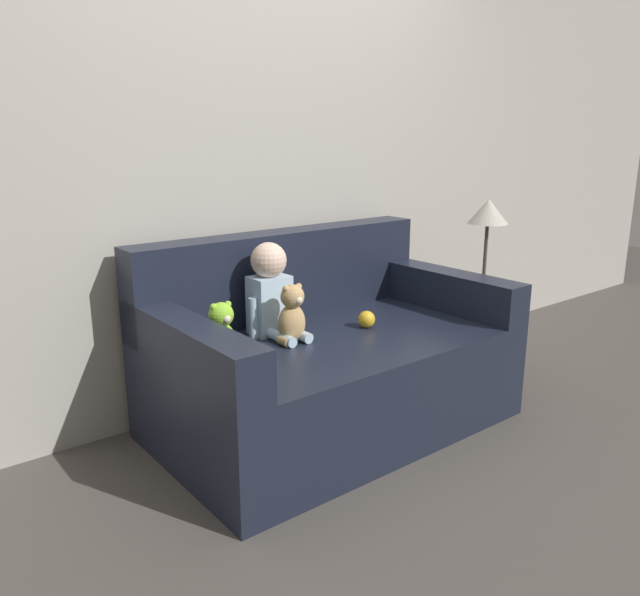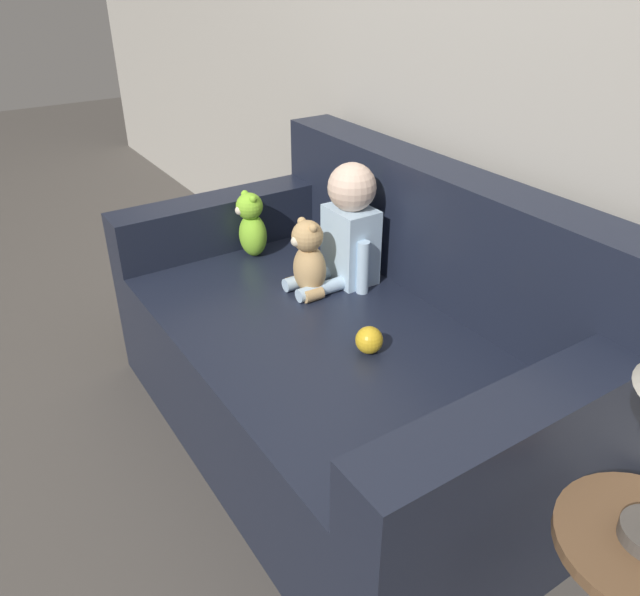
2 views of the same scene
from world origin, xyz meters
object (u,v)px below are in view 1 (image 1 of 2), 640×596
at_px(couch, 326,360).
at_px(side_table, 486,245).
at_px(plush_toy_side, 221,333).
at_px(toy_ball, 367,319).
at_px(person_baby, 271,291).
at_px(teddy_bear_brown, 292,315).

xyz_separation_m(couch, side_table, (1.05, -0.09, 0.45)).
bearing_deg(plush_toy_side, toy_ball, -1.83).
bearing_deg(person_baby, plush_toy_side, -153.20).
distance_m(person_baby, plush_toy_side, 0.42).
relative_size(teddy_bear_brown, side_table, 0.26).
height_order(couch, plush_toy_side, couch).
xyz_separation_m(couch, teddy_bear_brown, (-0.23, -0.04, 0.27)).
bearing_deg(teddy_bear_brown, toy_ball, -6.57).
relative_size(couch, plush_toy_side, 6.48).
relative_size(toy_ball, side_table, 0.08).
xyz_separation_m(plush_toy_side, side_table, (1.65, -0.03, 0.18)).
bearing_deg(side_table, plush_toy_side, 178.78).
bearing_deg(toy_ball, person_baby, 152.66).
height_order(teddy_bear_brown, side_table, side_table).
height_order(person_baby, toy_ball, person_baby).
distance_m(person_baby, side_table, 1.30).
xyz_separation_m(teddy_bear_brown, plush_toy_side, (-0.37, -0.02, 0.00)).
relative_size(person_baby, toy_ball, 5.21).
bearing_deg(plush_toy_side, couch, 5.58).
bearing_deg(person_baby, couch, -29.33).
xyz_separation_m(person_baby, teddy_bear_brown, (0.00, -0.16, -0.08)).
bearing_deg(couch, person_baby, 150.67).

